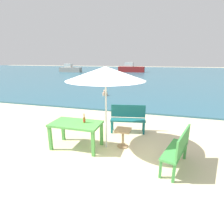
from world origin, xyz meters
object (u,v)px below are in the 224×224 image
picnic_table_green (76,126)px  swimmer_person (105,93)px  patio_umbrella (106,74)px  boat_barge (131,69)px  beer_bottle_amber (84,119)px  side_table_wood (123,135)px  bench_green_left (178,148)px  boat_fishing_trawler (70,69)px  bench_teal_center (128,117)px

picnic_table_green → swimmer_person: (-1.47, 7.18, -0.41)m
patio_umbrella → boat_barge: (-4.54, 29.88, -1.40)m
picnic_table_green → patio_umbrella: (0.82, 0.23, 1.47)m
beer_bottle_amber → swimmer_person: size_ratio=0.65×
picnic_table_green → swimmer_person: picnic_table_green is taller
side_table_wood → swimmer_person: bearing=112.0°
boat_barge → bench_green_left: bearing=-78.1°
picnic_table_green → patio_umbrella: size_ratio=0.61×
side_table_wood → patio_umbrella: bearing=-158.5°
patio_umbrella → bench_green_left: (1.90, -0.56, -1.58)m
side_table_wood → boat_fishing_trawler: size_ratio=0.13×
beer_bottle_amber → patio_umbrella: bearing=14.6°
swimmer_person → boat_barge: boat_barge is taller
boat_fishing_trawler → boat_barge: size_ratio=0.87×
bench_teal_center → boat_barge: bearing=99.8°
side_table_wood → beer_bottle_amber: bearing=-162.4°
patio_umbrella → swimmer_person: patio_umbrella is taller
bench_green_left → swimmer_person: 8.60m
boat_fishing_trawler → boat_barge: (11.07, 3.12, 0.08)m
side_table_wood → bench_teal_center: bearing=93.9°
beer_bottle_amber → swimmer_person: 7.33m
bench_green_left → boat_barge: bearing=101.9°
beer_bottle_amber → patio_umbrella: size_ratio=0.12×
patio_umbrella → boat_fishing_trawler: bearing=120.2°
beer_bottle_amber → side_table_wood: beer_bottle_amber is taller
beer_bottle_amber → bench_teal_center: beer_bottle_amber is taller
side_table_wood → boat_barge: 30.12m
picnic_table_green → boat_fishing_trawler: size_ratio=0.33×
bench_teal_center → bench_green_left: 2.44m
beer_bottle_amber → bench_green_left: size_ratio=0.21×
patio_umbrella → boat_barge: 30.26m
bench_green_left → boat_fishing_trawler: bearing=122.6°
beer_bottle_amber → patio_umbrella: patio_umbrella is taller
bench_green_left → boat_fishing_trawler: 32.45m
boat_fishing_trawler → picnic_table_green: bearing=-61.3°
bench_green_left → picnic_table_green: bearing=173.1°
beer_bottle_amber → bench_green_left: 2.55m
patio_umbrella → boat_fishing_trawler: patio_umbrella is taller
bench_green_left → boat_fishing_trawler: size_ratio=0.30×
patio_umbrella → boat_barge: bearing=98.6°
swimmer_person → boat_fishing_trawler: bearing=123.9°
bench_green_left → boat_barge: 31.11m
boat_barge → bench_teal_center: bearing=-80.2°
bench_green_left → boat_barge: boat_barge is taller
swimmer_person → side_table_wood: bearing=-68.0°
picnic_table_green → patio_umbrella: patio_umbrella is taller
beer_bottle_amber → bench_teal_center: 1.81m
picnic_table_green → boat_barge: size_ratio=0.29×
patio_umbrella → boat_fishing_trawler: 31.02m
patio_umbrella → bench_teal_center: bearing=74.6°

